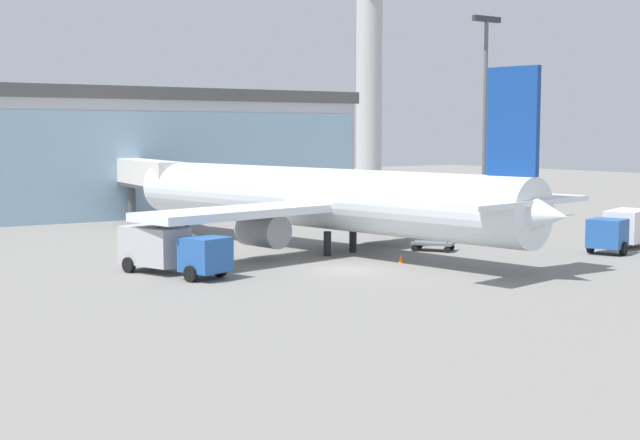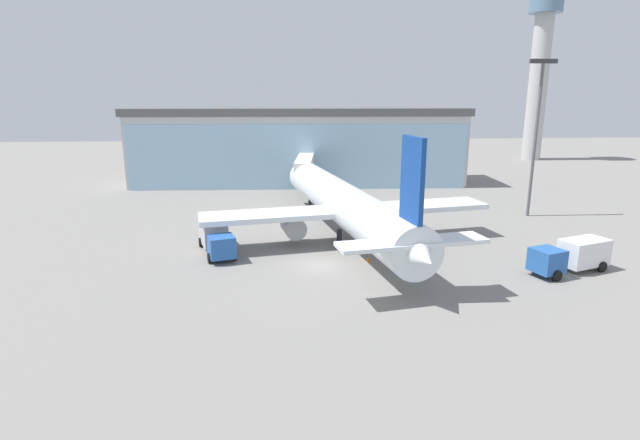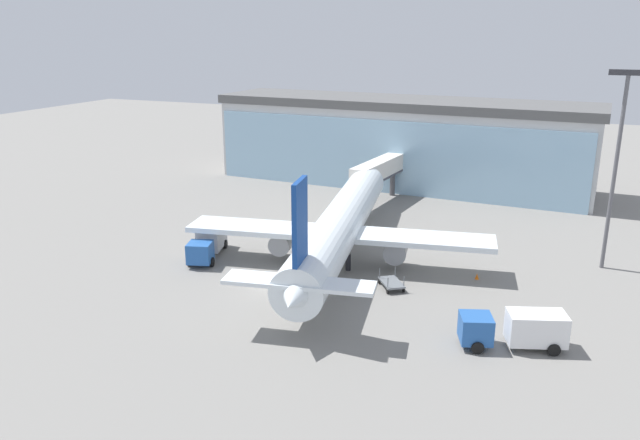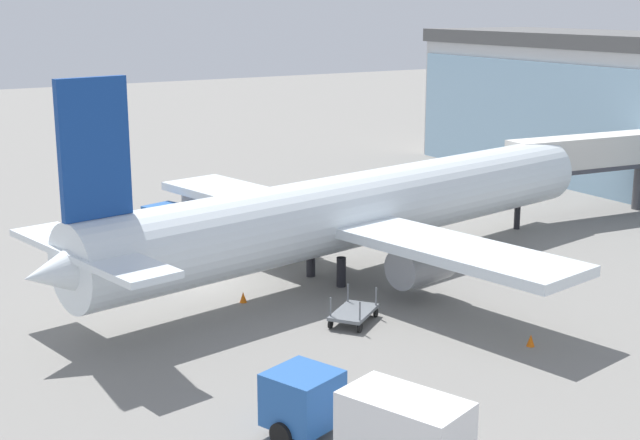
{
  "view_description": "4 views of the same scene",
  "coord_description": "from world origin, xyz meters",
  "px_view_note": "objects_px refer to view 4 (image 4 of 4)",
  "views": [
    {
      "loc": [
        -30.73,
        -41.88,
        8.13
      ],
      "look_at": [
        2.75,
        6.86,
        2.24
      ],
      "focal_mm": 50.0,
      "sensor_mm": 36.0,
      "label": 1
    },
    {
      "loc": [
        -3.29,
        -40.98,
        14.54
      ],
      "look_at": [
        0.67,
        6.68,
        2.35
      ],
      "focal_mm": 28.0,
      "sensor_mm": 36.0,
      "label": 2
    },
    {
      "loc": [
        23.27,
        -45.37,
        21.55
      ],
      "look_at": [
        0.93,
        8.68,
        3.71
      ],
      "focal_mm": 35.0,
      "sensor_mm": 36.0,
      "label": 3
    },
    {
      "loc": [
        42.61,
        -18.83,
        14.64
      ],
      "look_at": [
        0.21,
        7.6,
        2.47
      ],
      "focal_mm": 50.0,
      "sensor_mm": 36.0,
      "label": 4
    }
  ],
  "objects_px": {
    "jet_bridge": "(590,155)",
    "baggage_cart": "(354,312)",
    "safety_cone_wingtip": "(531,340)",
    "safety_cone_nose": "(243,297)",
    "catering_truck": "(201,212)",
    "fuel_truck": "(369,420)",
    "airplane": "(355,211)"
  },
  "relations": [
    {
      "from": "jet_bridge",
      "to": "baggage_cart",
      "type": "bearing_deg",
      "value": -154.15
    },
    {
      "from": "jet_bridge",
      "to": "safety_cone_wingtip",
      "type": "height_order",
      "value": "jet_bridge"
    },
    {
      "from": "jet_bridge",
      "to": "safety_cone_wingtip",
      "type": "xyz_separation_m",
      "value": [
        16.0,
        -21.35,
        -4.03
      ]
    },
    {
      "from": "catering_truck",
      "to": "fuel_truck",
      "type": "bearing_deg",
      "value": 58.77
    },
    {
      "from": "baggage_cart",
      "to": "safety_cone_nose",
      "type": "height_order",
      "value": "baggage_cart"
    },
    {
      "from": "airplane",
      "to": "catering_truck",
      "type": "distance_m",
      "value": 13.26
    },
    {
      "from": "jet_bridge",
      "to": "fuel_truck",
      "type": "relative_size",
      "value": 1.73
    },
    {
      "from": "fuel_truck",
      "to": "baggage_cart",
      "type": "bearing_deg",
      "value": -51.0
    },
    {
      "from": "safety_cone_nose",
      "to": "fuel_truck",
      "type": "bearing_deg",
      "value": -13.01
    },
    {
      "from": "fuel_truck",
      "to": "baggage_cart",
      "type": "distance_m",
      "value": 13.09
    },
    {
      "from": "jet_bridge",
      "to": "catering_truck",
      "type": "bearing_deg",
      "value": 165.24
    },
    {
      "from": "baggage_cart",
      "to": "safety_cone_nose",
      "type": "xyz_separation_m",
      "value": [
        -5.36,
        -3.08,
        -0.23
      ]
    },
    {
      "from": "catering_truck",
      "to": "safety_cone_nose",
      "type": "relative_size",
      "value": 13.86
    },
    {
      "from": "baggage_cart",
      "to": "safety_cone_wingtip",
      "type": "bearing_deg",
      "value": 91.45
    },
    {
      "from": "airplane",
      "to": "safety_cone_nose",
      "type": "height_order",
      "value": "airplane"
    },
    {
      "from": "jet_bridge",
      "to": "catering_truck",
      "type": "relative_size",
      "value": 1.73
    },
    {
      "from": "airplane",
      "to": "catering_truck",
      "type": "relative_size",
      "value": 5.06
    },
    {
      "from": "safety_cone_wingtip",
      "to": "safety_cone_nose",
      "type": "bearing_deg",
      "value": -146.15
    },
    {
      "from": "fuel_truck",
      "to": "catering_truck",
      "type": "bearing_deg",
      "value": -33.6
    },
    {
      "from": "fuel_truck",
      "to": "safety_cone_wingtip",
      "type": "relative_size",
      "value": 13.85
    },
    {
      "from": "safety_cone_nose",
      "to": "safety_cone_wingtip",
      "type": "distance_m",
      "value": 14.38
    },
    {
      "from": "catering_truck",
      "to": "safety_cone_wingtip",
      "type": "distance_m",
      "value": 26.03
    },
    {
      "from": "jet_bridge",
      "to": "baggage_cart",
      "type": "xyz_separation_m",
      "value": [
        9.42,
        -26.28,
        -3.8
      ]
    },
    {
      "from": "catering_truck",
      "to": "safety_cone_wingtip",
      "type": "xyz_separation_m",
      "value": [
        25.69,
        4.05,
        -1.19
      ]
    },
    {
      "from": "jet_bridge",
      "to": "baggage_cart",
      "type": "distance_m",
      "value": 28.17
    },
    {
      "from": "jet_bridge",
      "to": "airplane",
      "type": "relative_size",
      "value": 0.34
    },
    {
      "from": "catering_truck",
      "to": "baggage_cart",
      "type": "relative_size",
      "value": 2.38
    },
    {
      "from": "safety_cone_nose",
      "to": "safety_cone_wingtip",
      "type": "bearing_deg",
      "value": 33.85
    },
    {
      "from": "fuel_truck",
      "to": "safety_cone_wingtip",
      "type": "xyz_separation_m",
      "value": [
        -4.51,
        11.81,
        -1.19
      ]
    },
    {
      "from": "baggage_cart",
      "to": "fuel_truck",
      "type": "bearing_deg",
      "value": 22.78
    },
    {
      "from": "airplane",
      "to": "safety_cone_wingtip",
      "type": "height_order",
      "value": "airplane"
    },
    {
      "from": "catering_truck",
      "to": "fuel_truck",
      "type": "relative_size",
      "value": 1.0
    }
  ]
}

